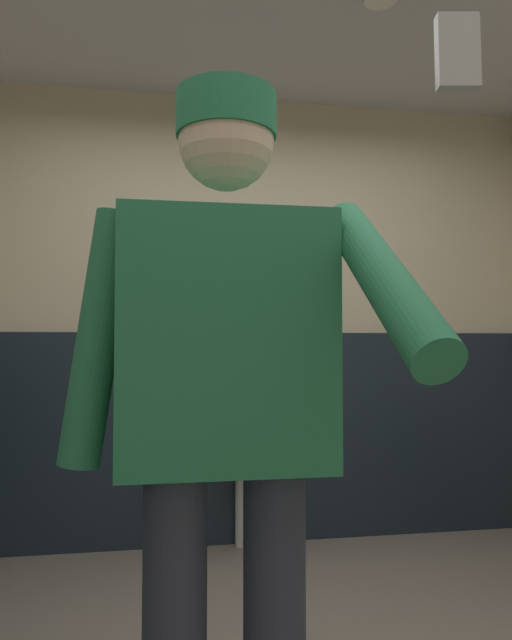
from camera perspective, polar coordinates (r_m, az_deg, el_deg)
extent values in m
cube|color=beige|center=(3.37, -1.28, 0.29)|extent=(4.15, 0.12, 2.66)
cube|color=#19232D|center=(3.34, -1.11, -11.94)|extent=(3.55, 0.03, 1.23)
cube|color=white|center=(3.29, -1.80, -8.42)|extent=(0.40, 0.05, 0.65)
cube|color=white|center=(3.13, -1.40, -9.66)|extent=(0.34, 0.30, 0.45)
cylinder|color=#B7BABF|center=(3.27, -1.77, -3.28)|extent=(0.04, 0.04, 0.24)
cylinder|color=#B7BABF|center=(3.36, -1.72, -17.87)|extent=(0.05, 0.05, 0.55)
cube|color=#26724C|center=(1.24, -3.12, -2.15)|extent=(0.46, 0.24, 0.56)
cylinder|color=#26724C|center=(1.24, -15.95, -1.76)|extent=(0.17, 0.09, 0.56)
cylinder|color=#26724C|center=(1.09, 12.81, 4.43)|extent=(0.09, 0.50, 0.39)
sphere|color=beige|center=(1.32, -3.07, 17.79)|extent=(0.22, 0.22, 0.22)
cylinder|color=#26724C|center=(1.34, -3.07, 20.19)|extent=(0.23, 0.23, 0.10)
cube|color=silver|center=(0.93, 20.04, 24.49)|extent=(0.06, 0.03, 0.11)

